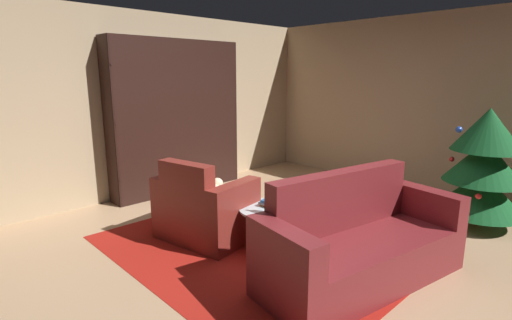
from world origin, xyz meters
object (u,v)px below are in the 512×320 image
at_px(armchair_red, 204,210).
at_px(book_stack_on_table, 271,203).
at_px(coffee_table, 272,212).
at_px(decorated_tree, 483,166).
at_px(bookshelf_unit, 184,119).
at_px(bottle_on_table, 275,202).
at_px(couch_red, 359,245).

height_order(armchair_red, book_stack_on_table, armchair_red).
relative_size(armchair_red, coffee_table, 1.59).
bearing_deg(decorated_tree, bookshelf_unit, -155.77).
bearing_deg(bookshelf_unit, bottle_on_table, -14.66).
distance_m(armchair_red, couch_red, 1.66).
height_order(coffee_table, decorated_tree, decorated_tree).
bearing_deg(armchair_red, bookshelf_unit, 151.75).
xyz_separation_m(book_stack_on_table, bottle_on_table, (0.19, -0.14, 0.09)).
height_order(bottle_on_table, decorated_tree, decorated_tree).
relative_size(couch_red, decorated_tree, 1.45).
xyz_separation_m(bookshelf_unit, book_stack_on_table, (2.30, -0.51, -0.63)).
height_order(armchair_red, decorated_tree, decorated_tree).
bearing_deg(couch_red, bottle_on_table, -166.84).
relative_size(coffee_table, book_stack_on_table, 2.98).
height_order(couch_red, decorated_tree, decorated_tree).
distance_m(armchair_red, book_stack_on_table, 0.73).
bearing_deg(book_stack_on_table, decorated_tree, 58.61).
height_order(couch_red, bottle_on_table, couch_red).
height_order(book_stack_on_table, bottle_on_table, bottle_on_table).
xyz_separation_m(bookshelf_unit, decorated_tree, (3.60, 1.62, -0.37)).
bearing_deg(bookshelf_unit, decorated_tree, 24.23).
bearing_deg(decorated_tree, coffee_table, -120.21).
bearing_deg(bottle_on_table, coffee_table, 144.24).
height_order(book_stack_on_table, decorated_tree, decorated_tree).
relative_size(bottle_on_table, decorated_tree, 0.22).
distance_m(armchair_red, bottle_on_table, 0.86).
distance_m(book_stack_on_table, decorated_tree, 2.51).
bearing_deg(bottle_on_table, couch_red, 13.16).
bearing_deg(couch_red, armchair_red, -164.13).
bearing_deg(armchair_red, bottle_on_table, 18.58).
relative_size(bookshelf_unit, bottle_on_table, 7.25).
height_order(bookshelf_unit, armchair_red, bookshelf_unit).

